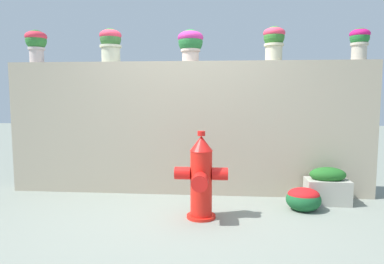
{
  "coord_description": "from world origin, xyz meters",
  "views": [
    {
      "loc": [
        0.45,
        -3.61,
        1.32
      ],
      "look_at": [
        0.07,
        0.82,
        0.85
      ],
      "focal_mm": 32.6,
      "sensor_mm": 36.0,
      "label": 1
    }
  ],
  "objects": [
    {
      "name": "ground_plane",
      "position": [
        0.0,
        0.0,
        0.0
      ],
      "size": [
        24.0,
        24.0,
        0.0
      ],
      "primitive_type": "plane",
      "color": "gray"
    },
    {
      "name": "potted_plant_2",
      "position": [
        0.04,
        1.01,
        2.0
      ],
      "size": [
        0.34,
        0.34,
        0.42
      ],
      "color": "beige",
      "rests_on": "stone_wall"
    },
    {
      "name": "potted_plant_0",
      "position": [
        -2.07,
        1.02,
        2.04
      ],
      "size": [
        0.29,
        0.29,
        0.44
      ],
      "color": "beige",
      "rests_on": "stone_wall"
    },
    {
      "name": "fire_hydrant",
      "position": [
        0.24,
        0.01,
        0.44
      ],
      "size": [
        0.57,
        0.46,
        0.94
      ],
      "color": "red",
      "rests_on": "ground"
    },
    {
      "name": "flower_bush_left",
      "position": [
        1.4,
        0.38,
        0.14
      ],
      "size": [
        0.4,
        0.36,
        0.27
      ],
      "color": "#1A592D",
      "rests_on": "ground"
    },
    {
      "name": "potted_plant_1",
      "position": [
        -1.04,
        1.03,
        2.02
      ],
      "size": [
        0.29,
        0.29,
        0.45
      ],
      "color": "beige",
      "rests_on": "stone_wall"
    },
    {
      "name": "planter_box",
      "position": [
        1.74,
        0.67,
        0.21
      ],
      "size": [
        0.51,
        0.31,
        0.45
      ],
      "color": "#A8A598",
      "rests_on": "ground"
    },
    {
      "name": "potted_plant_3",
      "position": [
        1.11,
        1.0,
        2.02
      ],
      "size": [
        0.28,
        0.28,
        0.44
      ],
      "color": "beige",
      "rests_on": "stone_wall"
    },
    {
      "name": "stone_wall",
      "position": [
        0.0,
        1.02,
        0.88
      ],
      "size": [
        4.81,
        0.29,
        1.75
      ],
      "primitive_type": "cube",
      "color": "tan",
      "rests_on": "ground"
    },
    {
      "name": "potted_plant_4",
      "position": [
        2.16,
        0.99,
        2.0
      ],
      "size": [
        0.25,
        0.25,
        0.4
      ],
      "color": "#C0B49F",
      "rests_on": "stone_wall"
    }
  ]
}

